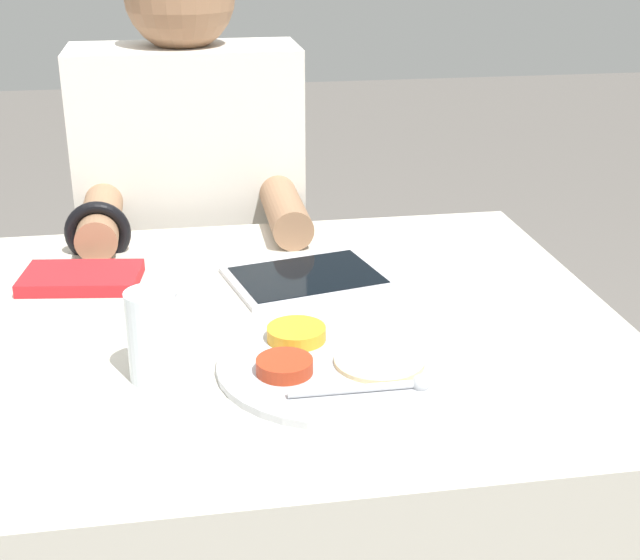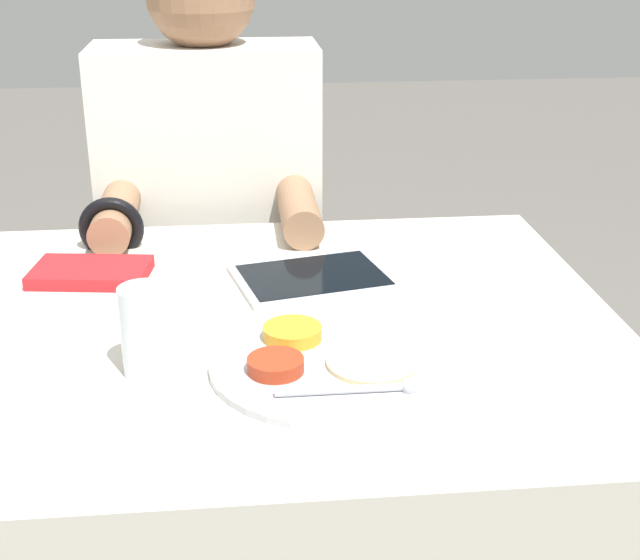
% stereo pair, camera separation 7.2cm
% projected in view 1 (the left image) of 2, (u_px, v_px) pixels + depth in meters
% --- Properties ---
extents(dining_table, '(1.13, 0.85, 0.73)m').
position_uv_depth(dining_table, '(230.00, 538.00, 1.38)').
color(dining_table, beige).
rests_on(dining_table, ground_plane).
extents(thali_tray, '(0.30, 0.30, 0.03)m').
position_uv_depth(thali_tray, '(332.00, 362.00, 1.12)').
color(thali_tray, '#B7BABF').
rests_on(thali_tray, dining_table).
extents(red_notebook, '(0.19, 0.14, 0.02)m').
position_uv_depth(red_notebook, '(82.00, 279.00, 1.37)').
color(red_notebook, silver).
rests_on(red_notebook, dining_table).
extents(tablet_device, '(0.27, 0.22, 0.01)m').
position_uv_depth(tablet_device, '(307.00, 277.00, 1.39)').
color(tablet_device, '#B7B7BC').
rests_on(tablet_device, dining_table).
extents(person_diner, '(0.43, 0.44, 1.23)m').
position_uv_depth(person_diner, '(195.00, 273.00, 1.83)').
color(person_diner, black).
rests_on(person_diner, ground_plane).
extents(drinking_glass, '(0.06, 0.06, 0.11)m').
position_uv_depth(drinking_glass, '(153.00, 336.00, 1.08)').
color(drinking_glass, silver).
rests_on(drinking_glass, dining_table).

